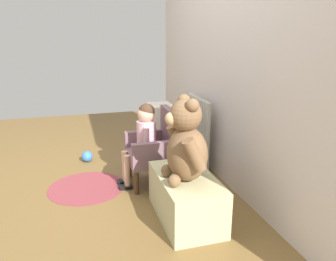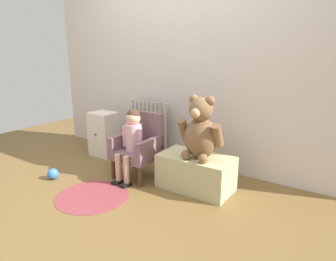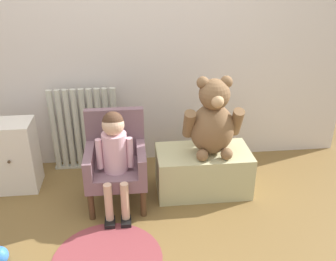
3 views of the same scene
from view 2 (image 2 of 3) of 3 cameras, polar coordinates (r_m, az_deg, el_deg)
ground_plane at (r=2.88m, az=-10.62°, el=-12.40°), size 6.00×6.00×0.00m
back_wall at (r=3.47m, az=2.23°, el=13.26°), size 3.80×0.05×2.40m
radiator at (r=3.71m, az=-3.81°, el=0.10°), size 0.56×0.05×0.71m
small_dresser at (r=3.88m, az=-12.11°, el=-0.67°), size 0.32×0.29×0.56m
child_armchair at (r=3.18m, az=-5.49°, el=-2.84°), size 0.42×0.41×0.68m
child_figure at (r=3.05m, az=-6.88°, el=-0.74°), size 0.25×0.35×0.74m
low_bench at (r=2.94m, az=5.30°, el=-7.93°), size 0.71×0.39×0.34m
large_teddy_bear at (r=2.76m, az=6.23°, el=-0.12°), size 0.43×0.30×0.59m
floor_rug at (r=2.93m, az=-14.20°, el=-12.00°), size 0.67×0.67×0.01m
toy_ball at (r=3.39m, az=-21.09°, el=-7.70°), size 0.11×0.11×0.11m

